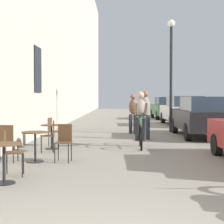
{
  "coord_description": "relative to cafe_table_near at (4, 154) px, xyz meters",
  "views": [
    {
      "loc": [
        -0.08,
        -3.52,
        1.54
      ],
      "look_at": [
        -0.46,
        12.62,
        0.88
      ],
      "focal_mm": 59.45,
      "sensor_mm": 36.0,
      "label": 1
    }
  ],
  "objects": [
    {
      "name": "cafe_chair_far_toward_wall",
      "position": [
        0.1,
        3.75,
        -0.0
      ],
      "size": [
        0.46,
        0.46,
        0.89
      ],
      "color": "black",
      "rests_on": "ground_plane"
    },
    {
      "name": "street_lamp",
      "position": [
        4.28,
        9.81,
        2.59
      ],
      "size": [
        0.32,
        0.32,
        4.9
      ],
      "color": "black",
      "rests_on": "ground_plane"
    },
    {
      "name": "cafe_table_near",
      "position": [
        0.0,
        0.0,
        0.0
      ],
      "size": [
        0.64,
        0.64,
        0.72
      ],
      "color": "black",
      "rests_on": "ground_plane"
    },
    {
      "name": "pedestrian_near",
      "position": [
        2.96,
        6.88,
        0.47
      ],
      "size": [
        0.37,
        0.28,
        1.76
      ],
      "color": "#26262D",
      "rests_on": "ground_plane"
    },
    {
      "name": "parked_car_fourth",
      "position": [
        5.3,
        19.49,
        0.28
      ],
      "size": [
        1.95,
        4.39,
        1.54
      ],
      "color": "#23512D",
      "rests_on": "ground_plane"
    },
    {
      "name": "cafe_table_mid",
      "position": [
        0.05,
        2.2,
        0.0
      ],
      "size": [
        0.64,
        0.64,
        0.72
      ],
      "color": "black",
      "rests_on": "ground_plane"
    },
    {
      "name": "cafe_chair_far_toward_street",
      "position": [
        -0.04,
        5.04,
        -0.0
      ],
      "size": [
        0.44,
        0.44,
        0.89
      ],
      "color": "black",
      "rests_on": "ground_plane"
    },
    {
      "name": "cyclist_on_bicycle",
      "position": [
        2.69,
        4.81,
        0.29
      ],
      "size": [
        0.52,
        1.76,
        1.74
      ],
      "color": "black",
      "rests_on": "ground_plane"
    },
    {
      "name": "cafe_chair_near_toward_street",
      "position": [
        -0.07,
        0.64,
        -0.0
      ],
      "size": [
        0.44,
        0.44,
        0.89
      ],
      "color": "black",
      "rests_on": "ground_plane"
    },
    {
      "name": "cafe_table_far",
      "position": [
        0.03,
        4.4,
        0.0
      ],
      "size": [
        0.64,
        0.64,
        0.72
      ],
      "color": "black",
      "rests_on": "ground_plane"
    },
    {
      "name": "parked_car_second",
      "position": [
        5.23,
        7.8,
        0.28
      ],
      "size": [
        1.89,
        4.39,
        1.55
      ],
      "color": "black",
      "rests_on": "ground_plane"
    },
    {
      "name": "pedestrian_mid",
      "position": [
        2.59,
        9.11,
        0.41
      ],
      "size": [
        0.38,
        0.3,
        1.66
      ],
      "color": "#26262D",
      "rests_on": "ground_plane"
    },
    {
      "name": "parked_car_third",
      "position": [
        5.45,
        13.67,
        0.3
      ],
      "size": [
        2.02,
        4.52,
        1.58
      ],
      "color": "#B7B7BC",
      "rests_on": "ground_plane"
    },
    {
      "name": "cafe_chair_mid_toward_wall",
      "position": [
        0.72,
        2.27,
        -0.0
      ],
      "size": [
        0.41,
        0.41,
        0.89
      ],
      "color": "black",
      "rests_on": "ground_plane"
    },
    {
      "name": "cafe_chair_mid_toward_street",
      "position": [
        -0.58,
        2.12,
        -0.0
      ],
      "size": [
        0.4,
        0.4,
        0.89
      ],
      "color": "black",
      "rests_on": "ground_plane"
    }
  ]
}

